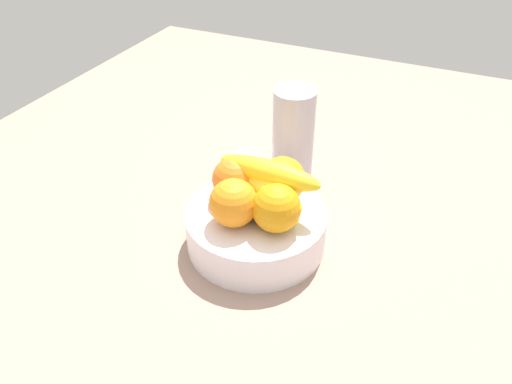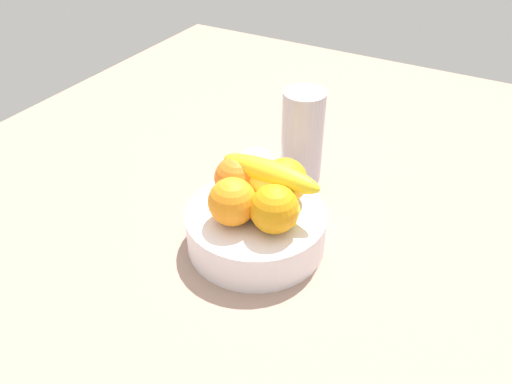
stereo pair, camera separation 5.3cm
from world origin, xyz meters
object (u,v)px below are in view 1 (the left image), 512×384
at_px(orange_back_left, 235,179).
at_px(jar_lid, 246,158).
at_px(fruit_bowl, 256,228).
at_px(orange_front_right, 275,210).
at_px(orange_front_left, 234,203).
at_px(orange_center, 283,180).
at_px(thermos_tumbler, 292,134).
at_px(banana_bunch, 267,184).

relative_size(orange_back_left, jar_lid, 1.20).
distance_m(fruit_bowl, orange_front_right, 0.09).
bearing_deg(jar_lid, orange_front_left, 21.87).
bearing_deg(orange_center, thermos_tumbler, -164.20).
xyz_separation_m(fruit_bowl, banana_bunch, (-0.02, 0.01, 0.07)).
distance_m(fruit_bowl, thermos_tumbler, 0.22).
bearing_deg(orange_front_right, fruit_bowl, -120.03).
height_order(orange_back_left, banana_bunch, banana_bunch).
bearing_deg(fruit_bowl, banana_bunch, 161.30).
xyz_separation_m(orange_front_left, thermos_tumbler, (-0.25, -0.00, -0.01)).
relative_size(orange_front_right, orange_center, 1.00).
relative_size(orange_front_left, jar_lid, 1.20).
relative_size(orange_front_left, banana_bunch, 0.42).
height_order(orange_center, jar_lid, orange_center).
bearing_deg(thermos_tumbler, orange_back_left, -6.82).
height_order(orange_front_left, orange_front_right, same).
bearing_deg(orange_front_right, jar_lid, -145.87).
distance_m(orange_front_right, orange_back_left, 0.10).
relative_size(thermos_tumbler, jar_lid, 2.87).
xyz_separation_m(orange_front_left, banana_bunch, (-0.06, 0.03, 0.00)).
distance_m(orange_front_right, banana_bunch, 0.06).
xyz_separation_m(orange_back_left, thermos_tumbler, (-0.19, 0.02, -0.01)).
relative_size(fruit_bowl, banana_bunch, 1.25).
bearing_deg(fruit_bowl, thermos_tumbler, -173.95).
relative_size(banana_bunch, thermos_tumbler, 1.00).
distance_m(thermos_tumbler, jar_lid, 0.13).
bearing_deg(orange_center, jar_lid, -139.08).
relative_size(fruit_bowl, orange_back_left, 3.01).
bearing_deg(banana_bunch, orange_front_left, -25.45).
bearing_deg(thermos_tumbler, orange_center, 15.80).
xyz_separation_m(orange_front_right, thermos_tumbler, (-0.24, -0.07, -0.01)).
height_order(banana_bunch, thermos_tumbler, thermos_tumbler).
distance_m(fruit_bowl, jar_lid, 0.25).
bearing_deg(orange_back_left, orange_center, 114.08).
xyz_separation_m(fruit_bowl, orange_center, (-0.05, 0.02, 0.07)).
distance_m(banana_bunch, jar_lid, 0.26).
relative_size(orange_center, thermos_tumbler, 0.42).
xyz_separation_m(orange_front_left, orange_front_right, (-0.01, 0.06, 0.00)).
height_order(fruit_bowl, orange_front_right, orange_front_right).
height_order(orange_front_right, jar_lid, orange_front_right).
relative_size(orange_back_left, thermos_tumbler, 0.42).
bearing_deg(orange_front_right, orange_back_left, -117.09).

